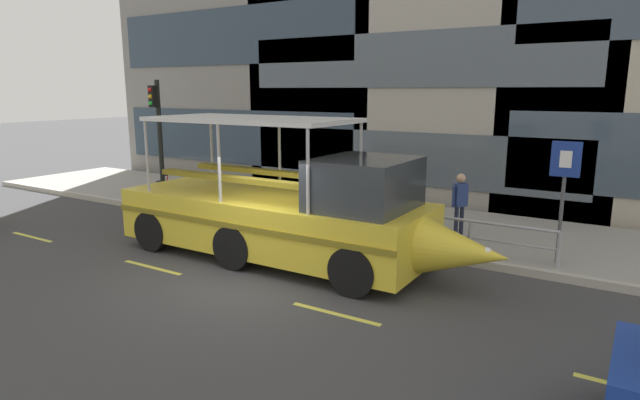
{
  "coord_description": "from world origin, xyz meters",
  "views": [
    {
      "loc": [
        6.84,
        -8.51,
        3.94
      ],
      "look_at": [
        0.16,
        2.26,
        1.3
      ],
      "focal_mm": 29.69,
      "sensor_mm": 36.0,
      "label": 1
    }
  ],
  "objects": [
    {
      "name": "traffic_light_pole",
      "position": [
        -7.37,
        3.95,
        2.66
      ],
      "size": [
        0.24,
        0.46,
        4.1
      ],
      "color": "black",
      "rests_on": "sidewalk"
    },
    {
      "name": "duck_tour_boat",
      "position": [
        -0.03,
        1.27,
        1.1
      ],
      "size": [
        9.44,
        2.64,
        3.31
      ],
      "color": "yellow",
      "rests_on": "ground_plane"
    },
    {
      "name": "curb_guardrail",
      "position": [
        -0.28,
        3.45,
        0.73
      ],
      "size": [
        11.59,
        0.09,
        0.82
      ],
      "color": "#9EA0A8",
      "rests_on": "sidewalk"
    },
    {
      "name": "curb_edge",
      "position": [
        0.0,
        3.11,
        0.09
      ],
      "size": [
        32.0,
        0.18,
        0.18
      ],
      "primitive_type": "cube",
      "color": "#B2ADA3",
      "rests_on": "ground_plane"
    },
    {
      "name": "sidewalk",
      "position": [
        0.0,
        5.6,
        0.09
      ],
      "size": [
        32.0,
        4.8,
        0.18
      ],
      "primitive_type": "cube",
      "color": "#99968E",
      "rests_on": "ground_plane"
    },
    {
      "name": "ground_plane",
      "position": [
        0.0,
        0.0,
        0.0
      ],
      "size": [
        120.0,
        120.0,
        0.0
      ],
      "primitive_type": "plane",
      "color": "#3D3D3F"
    },
    {
      "name": "lane_centreline",
      "position": [
        -0.0,
        -0.82,
        0.0
      ],
      "size": [
        25.8,
        0.12,
        0.01
      ],
      "color": "#DBD64C",
      "rests_on": "ground_plane"
    },
    {
      "name": "pedestrian_near_bow",
      "position": [
        2.92,
        4.62,
        1.2
      ],
      "size": [
        0.33,
        0.41,
        1.69
      ],
      "color": "#1E2338",
      "rests_on": "sidewalk"
    },
    {
      "name": "pedestrian_mid_left",
      "position": [
        -0.67,
        4.82,
        1.15
      ],
      "size": [
        0.33,
        0.38,
        1.61
      ],
      "color": "#1E2338",
      "rests_on": "sidewalk"
    },
    {
      "name": "leaned_bicycle",
      "position": [
        -6.82,
        3.85,
        0.56
      ],
      "size": [
        1.74,
        0.46,
        0.96
      ],
      "color": "black",
      "rests_on": "sidewalk"
    },
    {
      "name": "parking_sign",
      "position": [
        5.4,
        3.78,
        2.01
      ],
      "size": [
        0.6,
        0.12,
        2.7
      ],
      "color": "#4C4F54",
      "rests_on": "sidewalk"
    }
  ]
}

